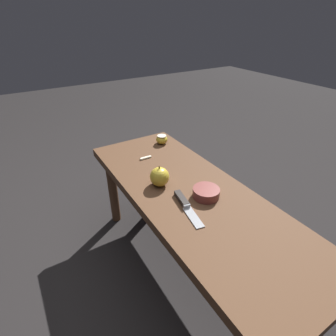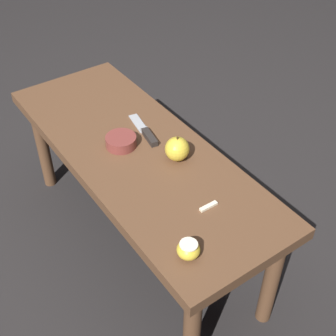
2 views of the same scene
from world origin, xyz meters
TOP-DOWN VIEW (x-y plane):
  - ground_plane at (0.00, 0.00)m, footprint 8.00×8.00m
  - wooden_bench at (0.00, 0.00)m, footprint 1.17×0.43m
  - knife at (-0.05, 0.07)m, footprint 0.21×0.06m
  - apple_whole at (0.11, 0.08)m, footprint 0.08×0.08m
  - apple_cut at (0.45, -0.13)m, footprint 0.06×0.06m
  - apple_slice_near_knife at (0.35, 0.03)m, footprint 0.01×0.06m
  - bowl at (-0.05, -0.03)m, footprint 0.10×0.10m

SIDE VIEW (x-z plane):
  - ground_plane at x=0.00m, z-range 0.00..0.00m
  - wooden_bench at x=0.00m, z-range 0.17..0.63m
  - apple_slice_near_knife at x=0.35m, z-range 0.46..0.47m
  - knife at x=-0.05m, z-range 0.46..0.48m
  - bowl at x=-0.05m, z-range 0.46..0.50m
  - apple_cut at x=0.45m, z-range 0.46..0.51m
  - apple_whole at x=0.11m, z-range 0.46..0.55m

